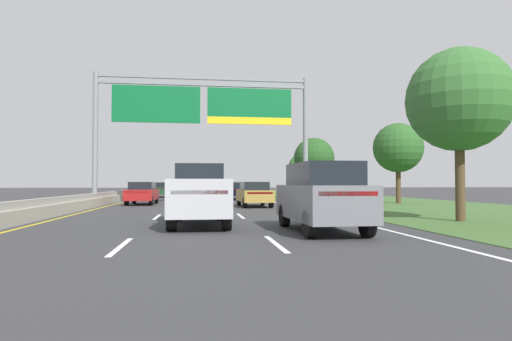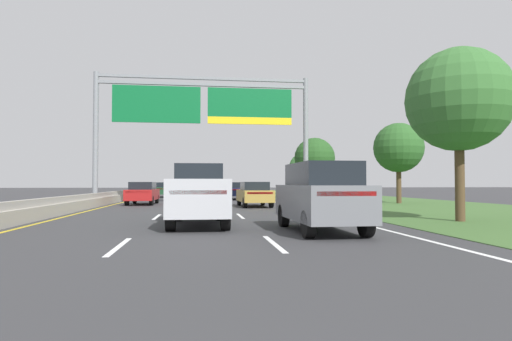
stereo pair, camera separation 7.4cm
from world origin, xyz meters
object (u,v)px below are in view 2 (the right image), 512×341
(car_gold_right_lane_sedan, at_px, (254,194))
(roadside_tree_near, at_px, (459,100))
(pickup_truck_silver, at_px, (199,195))
(car_navy_right_lane_sedan, at_px, (238,190))
(roadside_tree_distant, at_px, (303,167))
(car_grey_right_lane_suv, at_px, (321,196))
(overhead_sign_gantry, at_px, (204,112))
(roadside_tree_far, at_px, (315,158))
(car_darkgreen_left_lane_sedan, at_px, (165,189))
(roadside_tree_mid, at_px, (398,148))
(car_red_left_lane_sedan, at_px, (143,193))

(car_gold_right_lane_sedan, bearing_deg, roadside_tree_near, -152.30)
(pickup_truck_silver, height_order, car_navy_right_lane_sedan, pickup_truck_silver)
(car_gold_right_lane_sedan, bearing_deg, roadside_tree_distant, -21.34)
(car_gold_right_lane_sedan, xyz_separation_m, car_grey_right_lane_suv, (0.27, -14.29, 0.28))
(car_grey_right_lane_suv, bearing_deg, car_gold_right_lane_sedan, 0.08)
(car_grey_right_lane_suv, bearing_deg, overhead_sign_gantry, 10.11)
(roadside_tree_far, bearing_deg, car_gold_right_lane_sedan, -119.62)
(pickup_truck_silver, relative_size, car_grey_right_lane_suv, 1.14)
(car_darkgreen_left_lane_sedan, xyz_separation_m, roadside_tree_distant, (16.90, 7.35, 2.71))
(car_gold_right_lane_sedan, bearing_deg, car_navy_right_lane_sedan, -2.14)
(car_grey_right_lane_suv, relative_size, roadside_tree_distant, 0.89)
(car_navy_right_lane_sedan, xyz_separation_m, roadside_tree_near, (6.43, -24.70, 3.91))
(car_gold_right_lane_sedan, bearing_deg, car_darkgreen_left_lane_sedan, 18.44)
(car_grey_right_lane_suv, xyz_separation_m, roadside_tree_near, (6.29, 2.60, 3.63))
(roadside_tree_near, xyz_separation_m, roadside_tree_far, (0.95, 24.90, -0.83))
(car_grey_right_lane_suv, bearing_deg, roadside_tree_mid, -33.18)
(car_gold_right_lane_sedan, relative_size, roadside_tree_distant, 0.83)
(pickup_truck_silver, relative_size, car_gold_right_lane_sedan, 1.21)
(car_navy_right_lane_sedan, relative_size, roadside_tree_far, 0.75)
(overhead_sign_gantry, xyz_separation_m, car_grey_right_lane_suv, (3.44, -17.51, -5.43))
(roadside_tree_mid, xyz_separation_m, roadside_tree_distant, (-1.32, 24.23, -0.55))
(car_navy_right_lane_sedan, height_order, roadside_tree_near, roadside_tree_near)
(roadside_tree_near, height_order, roadside_tree_far, roadside_tree_near)
(car_red_left_lane_sedan, bearing_deg, car_gold_right_lane_sedan, -115.39)
(car_navy_right_lane_sedan, bearing_deg, car_gold_right_lane_sedan, 179.67)
(roadside_tree_far, xyz_separation_m, roadside_tree_distant, (2.21, 13.85, -0.37))
(overhead_sign_gantry, bearing_deg, car_darkgreen_left_lane_sedan, 103.67)
(car_grey_right_lane_suv, xyz_separation_m, roadside_tree_distant, (9.45, 41.35, 2.43))
(car_grey_right_lane_suv, bearing_deg, car_darkgreen_left_lane_sedan, 11.36)
(roadside_tree_near, distance_m, roadside_tree_distant, 38.90)
(car_darkgreen_left_lane_sedan, bearing_deg, pickup_truck_silver, -174.50)
(pickup_truck_silver, xyz_separation_m, car_red_left_lane_sedan, (-3.93, 15.44, -0.26))
(pickup_truck_silver, bearing_deg, roadside_tree_mid, -44.83)
(car_gold_right_lane_sedan, distance_m, roadside_tree_far, 15.50)
(car_gold_right_lane_sedan, xyz_separation_m, car_red_left_lane_sedan, (-7.41, 3.73, 0.00))
(roadside_tree_mid, height_order, roadside_tree_far, roadside_tree_mid)
(car_darkgreen_left_lane_sedan, relative_size, roadside_tree_distant, 0.83)
(overhead_sign_gantry, xyz_separation_m, car_red_left_lane_sedan, (-4.24, 0.51, -5.71))
(car_red_left_lane_sedan, relative_size, car_darkgreen_left_lane_sedan, 1.00)
(car_grey_right_lane_suv, relative_size, roadside_tree_mid, 0.80)
(roadside_tree_distant, bearing_deg, roadside_tree_far, -99.08)
(car_red_left_lane_sedan, xyz_separation_m, roadside_tree_near, (13.97, -15.43, 3.91))
(car_grey_right_lane_suv, xyz_separation_m, roadside_tree_mid, (10.77, 17.12, 2.98))
(car_red_left_lane_sedan, relative_size, roadside_tree_distant, 0.83)
(car_grey_right_lane_suv, bearing_deg, roadside_tree_far, -15.74)
(car_grey_right_lane_suv, distance_m, car_darkgreen_left_lane_sedan, 34.81)
(pickup_truck_silver, bearing_deg, car_red_left_lane_sedan, 14.41)
(car_gold_right_lane_sedan, distance_m, car_navy_right_lane_sedan, 13.00)
(pickup_truck_silver, bearing_deg, roadside_tree_far, -23.66)
(pickup_truck_silver, xyz_separation_m, car_navy_right_lane_sedan, (3.61, 24.71, -0.26))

